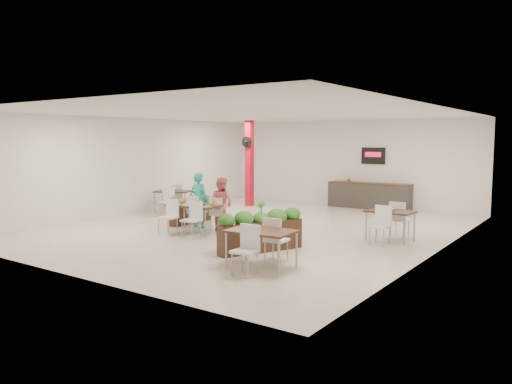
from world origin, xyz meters
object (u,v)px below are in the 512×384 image
at_px(diner_man, 199,200).
at_px(planter_right, 261,229).
at_px(side_table_b, 390,216).
at_px(planter_left, 191,207).
at_px(diner_woman, 221,204).
at_px(side_table_a, 173,194).
at_px(main_table, 194,209).
at_px(service_counter, 369,195).
at_px(red_column, 249,162).
at_px(side_table_c, 261,236).

distance_m(diner_man, planter_right, 3.50).
bearing_deg(side_table_b, planter_left, -168.32).
relative_size(planter_left, planter_right, 0.87).
bearing_deg(diner_woman, side_table_a, -28.71).
distance_m(main_table, side_table_b, 5.08).
distance_m(service_counter, side_table_a, 7.00).
relative_size(red_column, side_table_b, 1.95).
distance_m(service_counter, planter_right, 8.05).
height_order(side_table_a, side_table_c, same).
height_order(red_column, service_counter, red_column).
xyz_separation_m(main_table, side_table_b, (4.69, 1.95, -0.01)).
xyz_separation_m(red_column, side_table_c, (5.59, -7.34, -1.01)).
height_order(main_table, diner_woman, diner_woman).
bearing_deg(side_table_a, side_table_b, -27.23).
bearing_deg(red_column, diner_woman, -62.58).
bearing_deg(diner_man, red_column, -73.57).
xyz_separation_m(diner_man, diner_woman, (0.80, -0.00, -0.05)).
xyz_separation_m(diner_man, side_table_c, (3.98, -2.69, -0.16)).
xyz_separation_m(service_counter, diner_man, (-2.39, -6.51, 0.30)).
bearing_deg(planter_right, side_table_b, 55.40).
distance_m(main_table, side_table_c, 4.13).
xyz_separation_m(service_counter, main_table, (-2.00, -7.16, 0.14)).
bearing_deg(red_column, planter_right, -52.26).
bearing_deg(planter_right, planter_left, 153.33).
relative_size(diner_woman, side_table_c, 0.89).
bearing_deg(diner_man, planter_right, 151.76).
distance_m(service_counter, side_table_b, 5.87).
distance_m(planter_right, side_table_b, 3.41).
bearing_deg(side_table_b, diner_woman, -159.97).
relative_size(side_table_b, side_table_c, 1.00).
bearing_deg(service_counter, side_table_c, -80.17).
bearing_deg(planter_right, diner_man, 154.44).
height_order(service_counter, diner_woman, service_counter).
xyz_separation_m(main_table, side_table_a, (-3.10, 2.37, -0.01)).
distance_m(diner_man, planter_left, 0.88).
bearing_deg(diner_man, side_table_b, -168.36).
bearing_deg(service_counter, planter_right, -84.57).
xyz_separation_m(diner_woman, planter_left, (-1.51, 0.43, -0.25)).
xyz_separation_m(service_counter, planter_right, (0.76, -8.01, 0.02)).
distance_m(planter_left, side_table_c, 5.64).
bearing_deg(side_table_c, planter_right, 121.07).
relative_size(red_column, planter_left, 1.83).
relative_size(service_counter, diner_woman, 2.04).
xyz_separation_m(planter_left, planter_right, (3.86, -1.94, 0.03)).
distance_m(main_table, side_table_a, 3.90).
height_order(red_column, planter_left, red_column).
relative_size(red_column, diner_woman, 2.18).
xyz_separation_m(red_column, main_table, (2.00, -5.30, -1.01)).
height_order(service_counter, diner_man, service_counter).
distance_m(service_counter, diner_man, 6.94).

